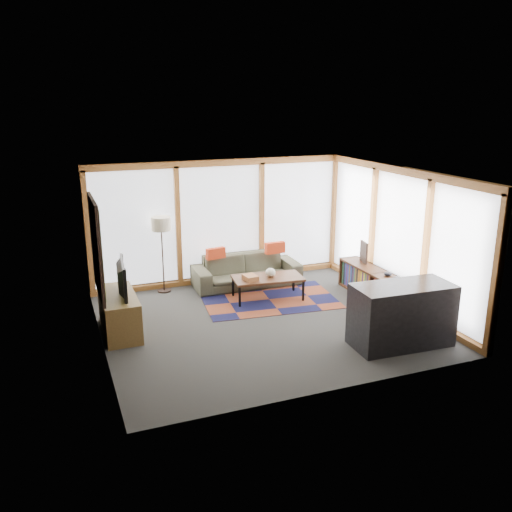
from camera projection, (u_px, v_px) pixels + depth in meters
name	position (u px, v px, depth m)	size (l,w,h in m)	color
ground	(264.00, 322.00, 9.54)	(5.50, 5.50, 0.00)	#2B2B29
room_envelope	(278.00, 228.00, 9.78)	(5.52, 5.02, 2.62)	#413830
rug	(269.00, 299.00, 10.59)	(2.55, 1.64, 0.01)	brown
sofa	(246.00, 270.00, 11.33)	(2.22, 0.87, 0.65)	#343426
pillow_left	(216.00, 253.00, 11.01)	(0.40, 0.12, 0.22)	#B23114
pillow_right	(275.00, 248.00, 11.39)	(0.43, 0.13, 0.23)	#B23114
floor_lamp	(163.00, 255.00, 10.84)	(0.39, 0.39, 1.55)	#2F2018
coffee_table	(268.00, 288.00, 10.58)	(1.34, 0.67, 0.45)	#33180E
book_stack	(250.00, 278.00, 10.34)	(0.23, 0.29, 0.10)	#94572E
vase	(270.00, 273.00, 10.51)	(0.20, 0.20, 0.17)	beige
bookshelf	(379.00, 287.00, 10.41)	(0.43, 2.35, 0.59)	#33180E
bowl_a	(398.00, 279.00, 9.80)	(0.21, 0.21, 0.10)	black
bowl_b	(388.00, 274.00, 10.14)	(0.15, 0.15, 0.08)	black
shelf_picture	(364.00, 252.00, 10.93)	(0.04, 0.33, 0.43)	black
tv_console	(119.00, 313.00, 9.03)	(0.56, 1.34, 0.67)	brown
television	(117.00, 278.00, 8.87)	(0.98, 0.13, 0.57)	black
bar_counter	(402.00, 315.00, 8.54)	(1.58, 0.74, 1.00)	black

